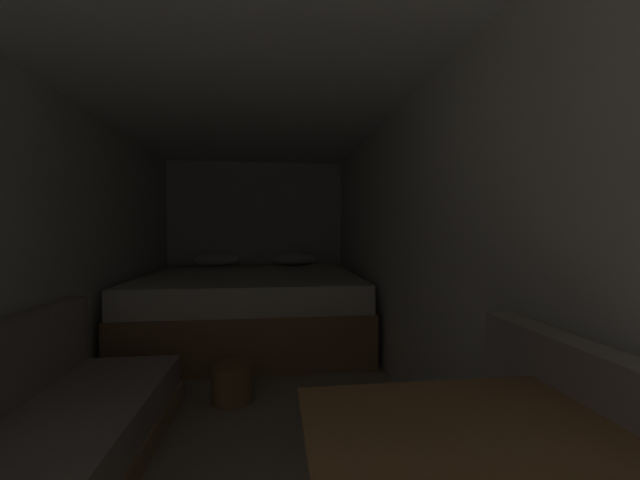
# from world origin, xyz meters

# --- Properties ---
(ground_plane) EXTENTS (7.32, 7.32, 0.00)m
(ground_plane) POSITION_xyz_m (0.00, 1.86, 0.00)
(ground_plane) COLOR #A39984
(wall_back) EXTENTS (2.38, 0.05, 2.06)m
(wall_back) POSITION_xyz_m (0.00, 4.55, 1.03)
(wall_back) COLOR silver
(wall_back) RESTS_ON ground
(wall_left) EXTENTS (0.05, 5.32, 2.06)m
(wall_left) POSITION_xyz_m (-1.17, 1.86, 1.03)
(wall_left) COLOR silver
(wall_left) RESTS_ON ground
(wall_right) EXTENTS (0.05, 5.32, 2.06)m
(wall_right) POSITION_xyz_m (1.17, 1.86, 1.03)
(wall_right) COLOR silver
(wall_right) RESTS_ON ground
(ceiling_slab) EXTENTS (2.38, 5.32, 0.05)m
(ceiling_slab) POSITION_xyz_m (0.00, 1.86, 2.08)
(ceiling_slab) COLOR white
(ceiling_slab) RESTS_ON wall_left
(bed) EXTENTS (2.16, 2.05, 0.88)m
(bed) POSITION_xyz_m (0.00, 3.46, 0.36)
(bed) COLOR #9E7247
(bed) RESTS_ON ground
(dinette_table) EXTENTS (0.76, 0.61, 0.72)m
(dinette_table) POSITION_xyz_m (0.68, 0.18, 0.62)
(dinette_table) COLOR olive
(dinette_table) RESTS_ON ground
(wicker_basket) EXTENTS (0.28, 0.28, 0.25)m
(wicker_basket) POSITION_xyz_m (-0.05, 2.02, 0.13)
(wicker_basket) COLOR olive
(wicker_basket) RESTS_ON ground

